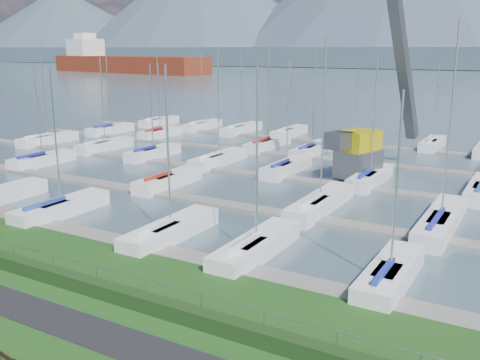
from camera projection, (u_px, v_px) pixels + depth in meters
The scene contains 7 objects.
path at pixel (64, 322), 22.63m from camera, with size 160.00×2.00×0.04m, color black.
hedge at pixel (107, 291), 24.74m from camera, with size 80.00×0.70×0.70m, color #193313.
fence at pixel (112, 271), 24.87m from camera, with size 0.04×0.04×80.00m, color gray.
docks at pixel (319, 182), 47.09m from camera, with size 90.00×41.60×0.25m.
crane at pixel (370, 117), 47.79m from camera, with size 5.62×13.48×22.35m.
cargo_ship_west at pixel (122, 64), 263.09m from camera, with size 95.56×31.67×21.50m.
sailboat_fleet at pixel (315, 116), 48.59m from camera, with size 75.68×49.78×13.58m.
Camera 1 is at (16.71, -17.07, 11.28)m, focal length 40.00 mm.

